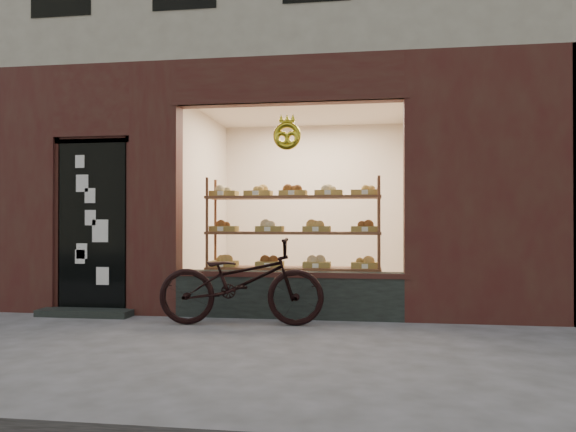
# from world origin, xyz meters

# --- Properties ---
(ground) EXTENTS (90.00, 90.00, 0.00)m
(ground) POSITION_xyz_m (0.00, 0.00, 0.00)
(ground) COLOR #4A4A4A
(display_shelf) EXTENTS (2.20, 0.45, 1.70)m
(display_shelf) POSITION_xyz_m (0.45, 2.55, 0.88)
(display_shelf) COLOR #542E1C
(display_shelf) RESTS_ON ground
(bicycle) EXTENTS (1.88, 0.79, 0.96)m
(bicycle) POSITION_xyz_m (-0.00, 1.60, 0.48)
(bicycle) COLOR black
(bicycle) RESTS_ON ground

